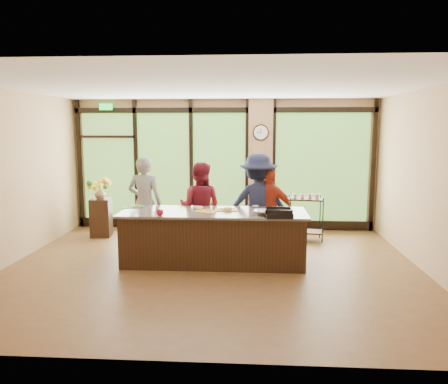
# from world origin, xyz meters

# --- Properties ---
(floor) EXTENTS (7.00, 7.00, 0.00)m
(floor) POSITION_xyz_m (0.00, 0.00, 0.00)
(floor) COLOR brown
(floor) RESTS_ON ground
(ceiling) EXTENTS (7.00, 7.00, 0.00)m
(ceiling) POSITION_xyz_m (0.00, 0.00, 3.00)
(ceiling) COLOR silver
(ceiling) RESTS_ON back_wall
(back_wall) EXTENTS (7.00, 0.00, 7.00)m
(back_wall) POSITION_xyz_m (0.00, 3.00, 1.50)
(back_wall) COLOR tan
(back_wall) RESTS_ON floor
(left_wall) EXTENTS (0.00, 6.00, 6.00)m
(left_wall) POSITION_xyz_m (-3.50, 0.00, 1.50)
(left_wall) COLOR tan
(left_wall) RESTS_ON floor
(right_wall) EXTENTS (0.00, 6.00, 6.00)m
(right_wall) POSITION_xyz_m (3.50, 0.00, 1.50)
(right_wall) COLOR tan
(right_wall) RESTS_ON floor
(window_wall) EXTENTS (6.90, 0.12, 3.00)m
(window_wall) POSITION_xyz_m (0.16, 2.95, 1.39)
(window_wall) COLOR tan
(window_wall) RESTS_ON floor
(island_base) EXTENTS (3.10, 1.00, 0.88)m
(island_base) POSITION_xyz_m (0.00, 0.30, 0.44)
(island_base) COLOR black
(island_base) RESTS_ON floor
(countertop) EXTENTS (3.20, 1.10, 0.04)m
(countertop) POSITION_xyz_m (0.00, 0.30, 0.90)
(countertop) COLOR #71655D
(countertop) RESTS_ON island_base
(wall_clock) EXTENTS (0.36, 0.04, 0.36)m
(wall_clock) POSITION_xyz_m (0.85, 2.87, 2.25)
(wall_clock) COLOR black
(wall_clock) RESTS_ON window_wall
(cook_left) EXTENTS (0.70, 0.49, 1.82)m
(cook_left) POSITION_xyz_m (-1.41, 1.12, 0.91)
(cook_left) COLOR gray
(cook_left) RESTS_ON floor
(cook_midleft) EXTENTS (0.93, 0.78, 1.71)m
(cook_midleft) POSITION_xyz_m (-0.32, 1.03, 0.86)
(cook_midleft) COLOR maroon
(cook_midleft) RESTS_ON floor
(cook_midright) EXTENTS (1.03, 0.68, 1.63)m
(cook_midright) POSITION_xyz_m (0.99, 0.99, 0.81)
(cook_midright) COLOR #A83119
(cook_midright) RESTS_ON floor
(cook_right) EXTENTS (1.21, 0.70, 1.87)m
(cook_right) POSITION_xyz_m (0.78, 1.05, 0.94)
(cook_right) COLOR #191D37
(cook_right) RESTS_ON floor
(roasting_pan) EXTENTS (0.46, 0.37, 0.08)m
(roasting_pan) POSITION_xyz_m (1.09, -0.13, 0.96)
(roasting_pan) COLOR black
(roasting_pan) RESTS_ON countertop
(mixing_bowl) EXTENTS (0.38, 0.38, 0.08)m
(mixing_bowl) POSITION_xyz_m (0.84, 0.05, 0.96)
(mixing_bowl) COLOR silver
(mixing_bowl) RESTS_ON countertop
(cutting_board_left) EXTENTS (0.43, 0.37, 0.01)m
(cutting_board_left) POSITION_xyz_m (-1.50, 0.64, 0.93)
(cutting_board_left) COLOR #3F8630
(cutting_board_left) RESTS_ON countertop
(cutting_board_center) EXTENTS (0.43, 0.37, 0.01)m
(cutting_board_center) POSITION_xyz_m (-0.13, 0.28, 0.93)
(cutting_board_center) COLOR gold
(cutting_board_center) RESTS_ON countertop
(cutting_board_right) EXTENTS (0.41, 0.31, 0.01)m
(cutting_board_right) POSITION_xyz_m (0.21, 0.43, 0.93)
(cutting_board_right) COLOR gold
(cutting_board_right) RESTS_ON countertop
(prep_bowl_near) EXTENTS (0.19, 0.19, 0.05)m
(prep_bowl_near) POSITION_xyz_m (-0.29, 0.45, 0.95)
(prep_bowl_near) COLOR white
(prep_bowl_near) RESTS_ON countertop
(prep_bowl_mid) EXTENTS (0.17, 0.17, 0.05)m
(prep_bowl_mid) POSITION_xyz_m (0.24, 0.39, 0.94)
(prep_bowl_mid) COLOR white
(prep_bowl_mid) RESTS_ON countertop
(prep_bowl_far) EXTENTS (0.15, 0.15, 0.03)m
(prep_bowl_far) POSITION_xyz_m (0.73, 0.74, 0.93)
(prep_bowl_far) COLOR white
(prep_bowl_far) RESTS_ON countertop
(red_ramekin) EXTENTS (0.12, 0.12, 0.09)m
(red_ramekin) POSITION_xyz_m (-0.85, -0.13, 0.97)
(red_ramekin) COLOR #AA1127
(red_ramekin) RESTS_ON countertop
(flower_stand) EXTENTS (0.46, 0.46, 0.83)m
(flower_stand) POSITION_xyz_m (-2.62, 2.06, 0.41)
(flower_stand) COLOR black
(flower_stand) RESTS_ON floor
(flower_vase) EXTENTS (0.29, 0.29, 0.25)m
(flower_vase) POSITION_xyz_m (-2.62, 2.06, 0.95)
(flower_vase) COLOR olive
(flower_vase) RESTS_ON flower_stand
(bar_cart) EXTENTS (0.78, 0.52, 0.99)m
(bar_cart) POSITION_xyz_m (1.79, 1.99, 0.59)
(bar_cart) COLOR black
(bar_cart) RESTS_ON floor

